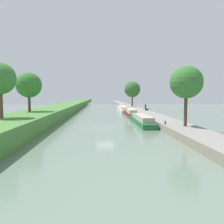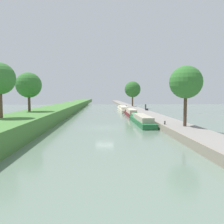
{
  "view_description": "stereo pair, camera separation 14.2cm",
  "coord_description": "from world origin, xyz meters",
  "px_view_note": "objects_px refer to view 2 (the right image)",
  "views": [
    {
      "loc": [
        -0.56,
        -31.2,
        4.58
      ],
      "look_at": [
        1.78,
        16.28,
        1.0
      ],
      "focal_mm": 35.77,
      "sensor_mm": 36.0,
      "label": 1
    },
    {
      "loc": [
        -0.41,
        -31.21,
        4.58
      ],
      "look_at": [
        1.78,
        16.28,
        1.0
      ],
      "focal_mm": 35.77,
      "sensor_mm": 36.0,
      "label": 2
    }
  ],
  "objects_px": {
    "narrowboat_maroon": "(131,113)",
    "person_walking": "(146,107)",
    "narrowboat_cream": "(123,109)",
    "mooring_bollard_near": "(165,123)",
    "narrowboat_green": "(141,120)",
    "mooring_bollard_far": "(127,106)",
    "park_bench": "(147,109)"
  },
  "relations": [
    {
      "from": "narrowboat_maroon",
      "to": "person_walking",
      "type": "distance_m",
      "value": 7.32
    },
    {
      "from": "narrowboat_maroon",
      "to": "narrowboat_cream",
      "type": "relative_size",
      "value": 0.65
    },
    {
      "from": "narrowboat_maroon",
      "to": "mooring_bollard_near",
      "type": "relative_size",
      "value": 24.47
    },
    {
      "from": "narrowboat_cream",
      "to": "mooring_bollard_near",
      "type": "height_order",
      "value": "narrowboat_cream"
    },
    {
      "from": "narrowboat_green",
      "to": "mooring_bollard_far",
      "type": "xyz_separation_m",
      "value": [
        1.78,
        36.82,
        0.45
      ]
    },
    {
      "from": "narrowboat_green",
      "to": "person_walking",
      "type": "relative_size",
      "value": 8.42
    },
    {
      "from": "mooring_bollard_far",
      "to": "park_bench",
      "type": "bearing_deg",
      "value": -79.9
    },
    {
      "from": "narrowboat_maroon",
      "to": "narrowboat_cream",
      "type": "height_order",
      "value": "narrowboat_maroon"
    },
    {
      "from": "narrowboat_maroon",
      "to": "park_bench",
      "type": "relative_size",
      "value": 7.34
    },
    {
      "from": "person_walking",
      "to": "park_bench",
      "type": "xyz_separation_m",
      "value": [
        0.28,
        -0.24,
        -0.53
      ]
    },
    {
      "from": "person_walking",
      "to": "narrowboat_maroon",
      "type": "bearing_deg",
      "value": -128.22
    },
    {
      "from": "narrowboat_maroon",
      "to": "person_walking",
      "type": "bearing_deg",
      "value": 51.78
    },
    {
      "from": "mooring_bollard_far",
      "to": "mooring_bollard_near",
      "type": "bearing_deg",
      "value": -90.0
    },
    {
      "from": "mooring_bollard_far",
      "to": "narrowboat_green",
      "type": "bearing_deg",
      "value": -92.76
    },
    {
      "from": "narrowboat_green",
      "to": "narrowboat_maroon",
      "type": "relative_size",
      "value": 1.27
    },
    {
      "from": "narrowboat_green",
      "to": "mooring_bollard_far",
      "type": "relative_size",
      "value": 31.04
    },
    {
      "from": "narrowboat_cream",
      "to": "narrowboat_maroon",
      "type": "bearing_deg",
      "value": -88.66
    },
    {
      "from": "mooring_bollard_near",
      "to": "mooring_bollard_far",
      "type": "xyz_separation_m",
      "value": [
        0.0,
        44.3,
        0.0
      ]
    },
    {
      "from": "person_walking",
      "to": "mooring_bollard_near",
      "type": "xyz_separation_m",
      "value": [
        -2.84,
        -27.02,
        -0.65
      ]
    },
    {
      "from": "park_bench",
      "to": "person_walking",
      "type": "bearing_deg",
      "value": 139.36
    },
    {
      "from": "narrowboat_cream",
      "to": "mooring_bollard_near",
      "type": "relative_size",
      "value": 37.85
    },
    {
      "from": "narrowboat_maroon",
      "to": "person_walking",
      "type": "xyz_separation_m",
      "value": [
        4.48,
        5.69,
        1.07
      ]
    },
    {
      "from": "narrowboat_maroon",
      "to": "narrowboat_green",
      "type": "bearing_deg",
      "value": -90.56
    },
    {
      "from": "mooring_bollard_far",
      "to": "person_walking",
      "type": "bearing_deg",
      "value": -80.67
    },
    {
      "from": "narrowboat_cream",
      "to": "narrowboat_green",
      "type": "bearing_deg",
      "value": -89.57
    },
    {
      "from": "narrowboat_cream",
      "to": "park_bench",
      "type": "height_order",
      "value": "narrowboat_cream"
    },
    {
      "from": "mooring_bollard_near",
      "to": "mooring_bollard_far",
      "type": "distance_m",
      "value": 44.3
    },
    {
      "from": "narrowboat_cream",
      "to": "person_walking",
      "type": "distance_m",
      "value": 10.46
    },
    {
      "from": "narrowboat_green",
      "to": "park_bench",
      "type": "height_order",
      "value": "narrowboat_green"
    },
    {
      "from": "person_walking",
      "to": "mooring_bollard_far",
      "type": "xyz_separation_m",
      "value": [
        -2.84,
        17.28,
        -0.65
      ]
    },
    {
      "from": "narrowboat_maroon",
      "to": "mooring_bollard_near",
      "type": "distance_m",
      "value": 21.4
    },
    {
      "from": "narrowboat_cream",
      "to": "mooring_bollard_near",
      "type": "distance_m",
      "value": 36.3
    }
  ]
}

